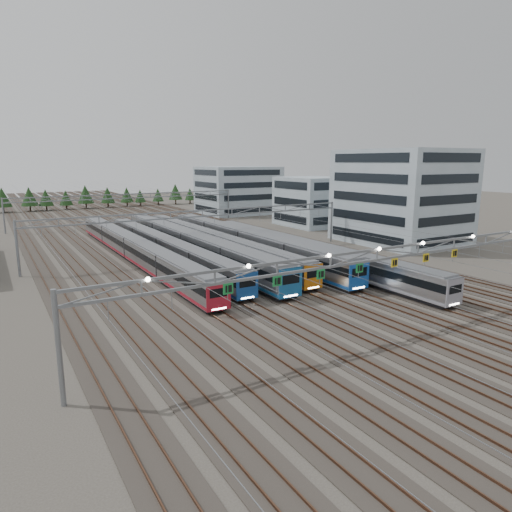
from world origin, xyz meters
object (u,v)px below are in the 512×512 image
train_b (165,248)px  depot_bldg_north (238,190)px  train_d (212,242)px  train_e (246,242)px  gantry_mid (202,219)px  train_c (190,243)px  gantry_far (129,200)px  gantry_near (378,257)px  train_f (304,251)px  depot_bldg_mid (313,201)px  train_a (133,248)px  depot_bldg_south (401,197)px

train_b → depot_bldg_north: depot_bldg_north is taller
train_b → train_d: bearing=6.2°
train_e → gantry_mid: size_ratio=0.99×
train_c → gantry_far: (2.25, 44.58, 4.07)m
train_c → gantry_near: size_ratio=1.06×
gantry_near → gantry_far: bearing=90.0°
train_f → gantry_mid: gantry_mid is taller
train_b → train_d: size_ratio=0.95×
train_d → train_c: bearing=-172.0°
train_d → train_f: (9.00, -14.51, -0.04)m
gantry_near → depot_bldg_north: size_ratio=2.56×
gantry_far → depot_bldg_mid: size_ratio=3.52×
train_e → depot_bldg_mid: depot_bldg_mid is taller
train_b → depot_bldg_north: size_ratio=2.49×
train_a → depot_bldg_mid: depot_bldg_mid is taller
gantry_mid → train_d: bearing=25.1°
train_d → gantry_near: 41.54m
train_d → depot_bldg_north: size_ratio=2.62×
train_b → train_f: (18.00, -13.53, -0.05)m
train_f → gantry_near: size_ratio=0.97×
train_c → depot_bldg_south: (41.44, -7.74, 6.74)m
gantry_mid → depot_bldg_north: depot_bldg_north is taller
train_f → depot_bldg_mid: size_ratio=3.41×
train_e → train_f: 11.45m
depot_bldg_south → train_f: bearing=-167.6°
gantry_near → depot_bldg_south: 51.18m
train_e → depot_bldg_mid: bearing=36.2°
train_d → train_e: (4.50, -3.98, 0.25)m
train_b → gantry_near: 41.06m
gantry_near → depot_bldg_south: bearing=39.9°
gantry_near → gantry_far: size_ratio=1.00×
train_a → train_e: bearing=-17.5°
gantry_near → gantry_mid: bearing=89.9°
train_c → train_e: (9.00, -3.35, 0.02)m
train_f → depot_bldg_mid: (28.14, 34.39, 3.96)m
train_a → depot_bldg_north: size_ratio=2.90×
train_f → train_c: bearing=134.2°
train_b → gantry_near: bearing=-80.5°
train_b → gantry_near: (6.70, -40.20, 5.00)m
depot_bldg_south → train_a: bearing=168.7°
gantry_far → depot_bldg_mid: bearing=-31.4°
depot_bldg_north → train_c: bearing=-125.5°
train_a → depot_bldg_mid: size_ratio=3.99×
train_f → depot_bldg_north: 72.54m
train_b → depot_bldg_north: bearing=51.6°
train_d → gantry_mid: 4.97m
gantry_near → depot_bldg_south: size_ratio=2.56×
train_c → train_e: bearing=-20.4°
train_f → depot_bldg_north: size_ratio=2.48×
train_b → gantry_mid: bearing=-0.7°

